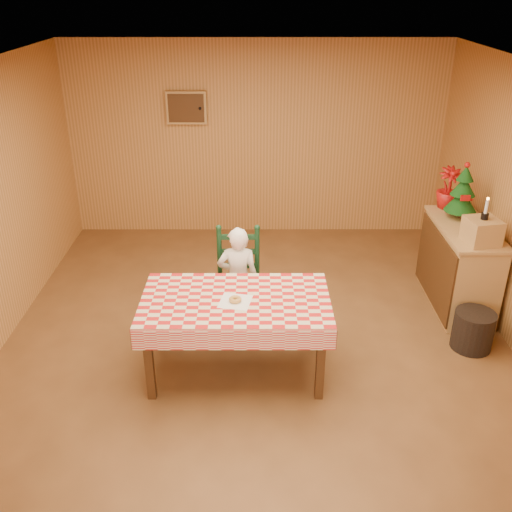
{
  "coord_description": "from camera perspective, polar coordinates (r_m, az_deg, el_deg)",
  "views": [
    {
      "loc": [
        -0.0,
        -4.54,
        3.28
      ],
      "look_at": [
        0.0,
        0.2,
        0.95
      ],
      "focal_mm": 40.0,
      "sensor_mm": 36.0,
      "label": 1
    }
  ],
  "objects": [
    {
      "name": "napkin",
      "position": [
        4.91,
        -2.09,
        -4.57
      ],
      "size": [
        0.31,
        0.31,
        0.0
      ],
      "primitive_type": "cube",
      "rotation": [
        0.0,
        0.0,
        -0.19
      ],
      "color": "white",
      "rests_on": "dining_table"
    },
    {
      "name": "seated_child",
      "position": [
        5.69,
        -1.8,
        -2.35
      ],
      "size": [
        0.41,
        0.27,
        1.12
      ],
      "primitive_type": "imported",
      "rotation": [
        0.0,
        0.0,
        3.14
      ],
      "color": "white",
      "rests_on": "ground"
    },
    {
      "name": "cabin_walls",
      "position": [
        5.28,
        -0.03,
        10.18
      ],
      "size": [
        5.1,
        6.05,
        2.65
      ],
      "color": "#BD8244",
      "rests_on": "ground"
    },
    {
      "name": "dining_table",
      "position": [
        5.0,
        -2.05,
        -5.1
      ],
      "size": [
        1.66,
        0.96,
        0.77
      ],
      "color": "#482A13",
      "rests_on": "ground"
    },
    {
      "name": "shelf_unit",
      "position": [
        6.53,
        19.58,
        -0.95
      ],
      "size": [
        0.54,
        1.24,
        0.93
      ],
      "color": "tan",
      "rests_on": "ground"
    },
    {
      "name": "donut",
      "position": [
        4.9,
        -2.09,
        -4.36
      ],
      "size": [
        0.12,
        0.12,
        0.04
      ],
      "primitive_type": "torus",
      "rotation": [
        0.0,
        0.0,
        -0.09
      ],
      "color": "gold",
      "rests_on": "napkin"
    },
    {
      "name": "storage_bin",
      "position": [
        5.96,
        20.88,
        -6.95
      ],
      "size": [
        0.49,
        0.49,
        0.39
      ],
      "primitive_type": "cylinder",
      "rotation": [
        0.0,
        0.0,
        0.3
      ],
      "color": "black",
      "rests_on": "ground"
    },
    {
      "name": "flower_arrangement",
      "position": [
        6.74,
        18.71,
        6.47
      ],
      "size": [
        0.28,
        0.28,
        0.47
      ],
      "primitive_type": "imported",
      "rotation": [
        0.0,
        0.0,
        0.07
      ],
      "color": "#AB120F",
      "rests_on": "shelf_unit"
    },
    {
      "name": "crate",
      "position": [
        5.96,
        21.65,
        2.33
      ],
      "size": [
        0.35,
        0.35,
        0.25
      ],
      "primitive_type": "cube",
      "rotation": [
        0.0,
        0.0,
        0.18
      ],
      "color": "tan",
      "rests_on": "shelf_unit"
    },
    {
      "name": "candle_set",
      "position": [
        5.89,
        21.96,
        4.02
      ],
      "size": [
        0.07,
        0.07,
        0.22
      ],
      "color": "black",
      "rests_on": "crate"
    },
    {
      "name": "ladder_chair",
      "position": [
        5.77,
        -1.78,
        -2.6
      ],
      "size": [
        0.44,
        0.4,
        1.08
      ],
      "color": "black",
      "rests_on": "ground"
    },
    {
      "name": "christmas_tree",
      "position": [
        6.47,
        19.96,
        5.94
      ],
      "size": [
        0.34,
        0.34,
        0.62
      ],
      "color": "#482A13",
      "rests_on": "shelf_unit"
    },
    {
      "name": "ground",
      "position": [
        5.6,
        0.0,
        -9.67
      ],
      "size": [
        6.0,
        6.0,
        0.0
      ],
      "primitive_type": "plane",
      "color": "brown",
      "rests_on": "ground"
    }
  ]
}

